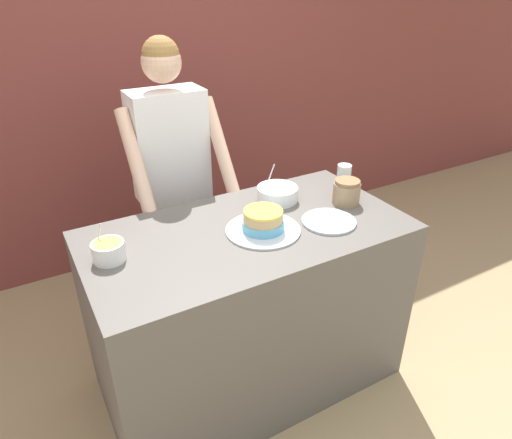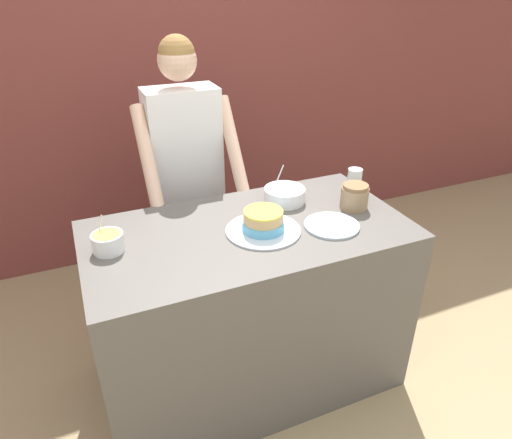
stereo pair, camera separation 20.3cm
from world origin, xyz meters
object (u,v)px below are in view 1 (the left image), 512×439
object	(u,v)px
frosting_bowl_white	(277,193)
ceramic_plate	(329,221)
person_baker	(172,164)
stoneware_jar	(346,192)
cake	(263,223)
drinking_glass	(344,179)
frosting_bowl_yellow	(108,251)

from	to	relation	value
frosting_bowl_white	ceramic_plate	bearing A→B (deg)	-75.13
person_baker	stoneware_jar	size ratio (longest dim) A/B	12.48
cake	ceramic_plate	size ratio (longest dim) A/B	1.34
person_baker	drinking_glass	size ratio (longest dim) A/B	11.11
frosting_bowl_yellow	ceramic_plate	xyz separation A→B (m)	(0.97, -0.19, -0.04)
frosting_bowl_white	drinking_glass	xyz separation A→B (m)	(0.36, -0.08, 0.04)
cake	drinking_glass	world-z (taller)	drinking_glass
cake	frosting_bowl_yellow	distance (m)	0.67
cake	person_baker	bearing A→B (deg)	100.91
person_baker	cake	world-z (taller)	person_baker
cake	frosting_bowl_yellow	bearing A→B (deg)	170.97
cake	ceramic_plate	bearing A→B (deg)	-15.21
frosting_bowl_white	frosting_bowl_yellow	bearing A→B (deg)	-171.57
cake	stoneware_jar	world-z (taller)	stoneware_jar
ceramic_plate	stoneware_jar	bearing A→B (deg)	31.51
person_baker	cake	xyz separation A→B (m)	(0.15, -0.76, -0.05)
drinking_glass	ceramic_plate	distance (m)	0.37
ceramic_plate	frosting_bowl_white	bearing A→B (deg)	104.87
cake	drinking_glass	bearing A→B (deg)	14.67
frosting_bowl_yellow	drinking_glass	world-z (taller)	drinking_glass
frosting_bowl_yellow	frosting_bowl_white	bearing A→B (deg)	8.43
frosting_bowl_white	stoneware_jar	bearing A→B (deg)	-34.61
person_baker	stoneware_jar	world-z (taller)	person_baker
ceramic_plate	drinking_glass	bearing A→B (deg)	40.93
person_baker	ceramic_plate	distance (m)	0.96
frosting_bowl_yellow	drinking_glass	size ratio (longest dim) A/B	0.96
cake	frosting_bowl_white	xyz separation A→B (m)	(0.22, 0.24, -0.00)
frosting_bowl_white	drinking_glass	distance (m)	0.37
frosting_bowl_yellow	ceramic_plate	size ratio (longest dim) A/B	0.57
person_baker	frosting_bowl_white	distance (m)	0.64
drinking_glass	stoneware_jar	world-z (taller)	drinking_glass
ceramic_plate	cake	bearing A→B (deg)	164.79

